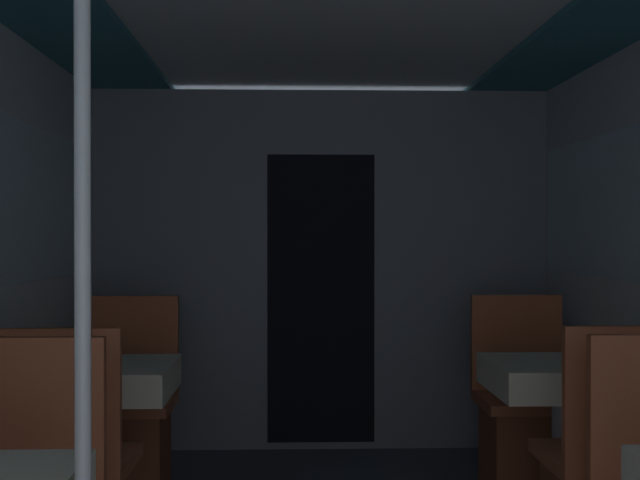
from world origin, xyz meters
name	(u,v)px	position (x,y,z in m)	size (l,w,h in m)	color
bulkhead_far	(321,270)	(0.00, 4.09, 1.07)	(2.72, 0.09, 2.15)	slate
support_pole_left_0	(83,330)	(-0.65, 0.74, 1.07)	(0.04, 0.04, 2.15)	silver
dining_table_left_1	(100,387)	(-1.00, 2.56, 0.63)	(0.62, 0.62, 0.73)	#4C4C51
chair_left_far_1	(125,435)	(-1.00, 3.15, 0.30)	(0.47, 0.47, 0.97)	brown
dining_table_right_1	(562,384)	(1.00, 2.56, 0.63)	(0.62, 0.62, 0.73)	#4C4C51
chair_right_far_1	(526,432)	(1.00, 3.15, 0.30)	(0.47, 0.47, 0.97)	brown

